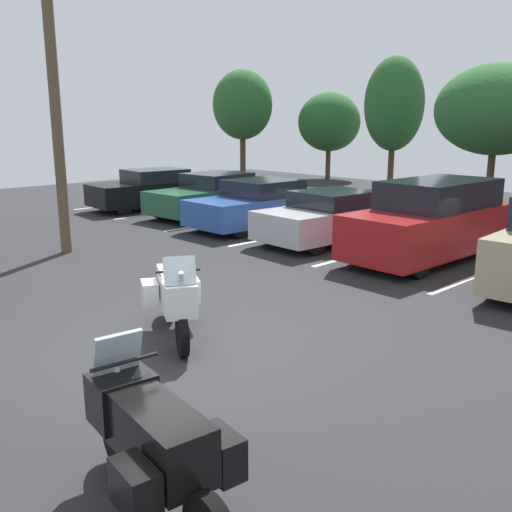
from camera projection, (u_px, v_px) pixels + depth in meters
name	position (u px, v px, depth m)	size (l,w,h in m)	color
ground	(173.00, 354.00, 8.18)	(44.00, 44.00, 0.10)	#262628
motorcycle_touring	(174.00, 296.00, 8.51)	(2.00, 1.29, 1.42)	black
motorcycle_second	(153.00, 438.00, 4.71)	(2.18, 1.02, 1.40)	black
parking_stripes	(378.00, 250.00, 14.54)	(23.36, 5.07, 0.01)	silver
car_black	(152.00, 189.00, 21.21)	(2.11, 4.55, 1.45)	black
car_green	(210.00, 195.00, 19.57)	(2.26, 4.42, 1.44)	#235638
car_blue	(261.00, 205.00, 17.50)	(1.97, 4.66, 1.45)	#2D519E
car_silver	(331.00, 217.00, 15.36)	(2.09, 4.32, 1.37)	#B7B7BC
car_red	(431.00, 221.00, 13.41)	(1.99, 4.79, 1.85)	maroon
utility_pole	(52.00, 66.00, 13.24)	(1.51, 1.17, 8.53)	brown
tree_center_left	(329.00, 122.00, 31.53)	(3.43, 3.43, 4.72)	#4C3823
tree_rear	(243.00, 105.00, 30.79)	(3.22, 3.22, 5.87)	#4C3823
tree_left	(496.00, 110.00, 20.23)	(4.27, 4.27, 5.18)	#4C3823
tree_right	(394.00, 104.00, 27.16)	(2.82, 2.82, 6.17)	#4C3823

